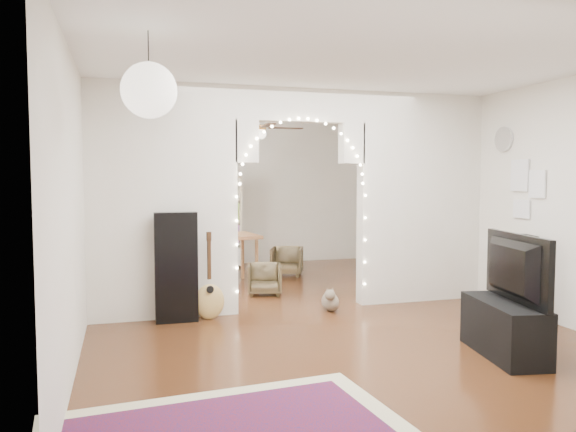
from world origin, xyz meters
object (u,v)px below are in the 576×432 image
object	(u,v)px
bookcase	(196,222)
media_console	(504,329)
dining_chair_right	(287,261)
floor_speaker	(515,277)
acoustic_guitar	(209,287)
dining_table	(217,240)
dining_chair_left	(264,279)

from	to	relation	value
bookcase	media_console	bearing A→B (deg)	-87.13
bookcase	dining_chair_right	bearing A→B (deg)	-58.93
floor_speaker	media_console	bearing A→B (deg)	-117.54
acoustic_guitar	dining_table	size ratio (longest dim) A/B	0.66
acoustic_guitar	media_console	distance (m)	3.16
dining_table	dining_chair_right	xyz separation A→B (m)	(1.24, 0.47, -0.45)
acoustic_guitar	floor_speaker	distance (m)	3.50
acoustic_guitar	floor_speaker	size ratio (longest dim) A/B	0.88
bookcase	dining_table	world-z (taller)	bookcase
bookcase	dining_chair_left	distance (m)	2.73
dining_table	dining_chair_right	distance (m)	1.40
acoustic_guitar	bookcase	bearing A→B (deg)	64.25
acoustic_guitar	floor_speaker	world-z (taller)	acoustic_guitar
bookcase	dining_table	xyz separation A→B (m)	(0.10, -1.69, -0.14)
floor_speaker	bookcase	bearing A→B (deg)	136.92
dining_table	dining_chair_left	bearing A→B (deg)	-67.92
acoustic_guitar	media_console	bearing A→B (deg)	-61.65
acoustic_guitar	bookcase	distance (m)	3.79
media_console	bookcase	world-z (taller)	bookcase
floor_speaker	dining_table	bearing A→B (deg)	148.33
acoustic_guitar	media_console	xyz separation A→B (m)	(2.38, -2.07, -0.12)
acoustic_guitar	dining_chair_left	world-z (taller)	acoustic_guitar
floor_speaker	dining_chair_right	bearing A→B (deg)	130.06
acoustic_guitar	floor_speaker	bearing A→B (deg)	-36.74
media_console	dining_table	distance (m)	4.59
media_console	bookcase	bearing A→B (deg)	119.44
floor_speaker	media_console	distance (m)	1.49
acoustic_guitar	bookcase	size ratio (longest dim) A/B	0.52
floor_speaker	dining_table	distance (m)	4.22
media_console	bookcase	xyz separation A→B (m)	(-2.05, 5.82, 0.57)
floor_speaker	dining_chair_left	xyz separation A→B (m)	(-2.43, 2.12, -0.27)
floor_speaker	dining_chair_left	size ratio (longest dim) A/B	2.03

